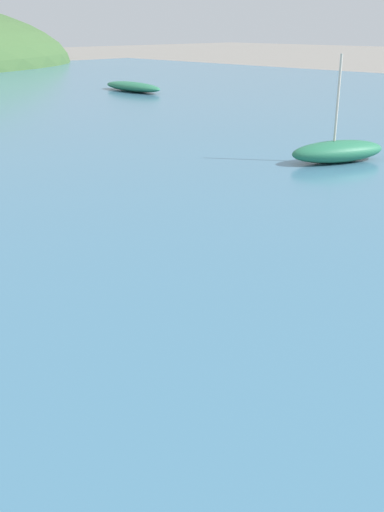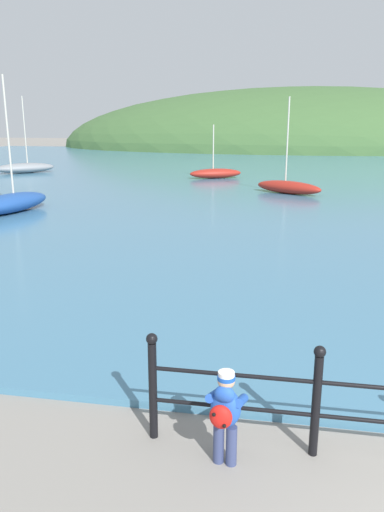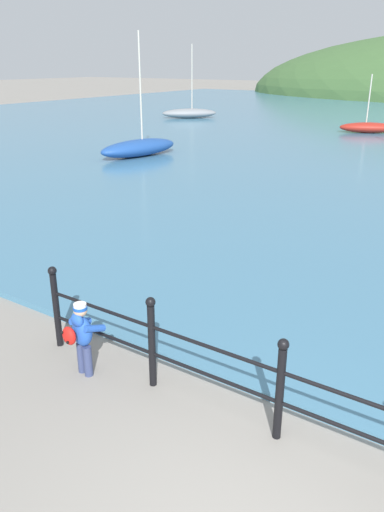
# 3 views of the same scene
# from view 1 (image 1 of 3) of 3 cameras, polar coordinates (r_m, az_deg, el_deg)

# --- Properties ---
(boat_far_left) EXTENTS (3.18, 2.15, 3.03)m
(boat_far_left) POSITION_cam_1_polar(r_m,az_deg,el_deg) (18.26, 13.71, 9.68)
(boat_far_left) COLOR #287551
(boat_far_left) RESTS_ON water
(boat_mid_harbor) EXTENTS (1.71, 5.16, 0.54)m
(boat_mid_harbor) POSITION_cam_1_polar(r_m,az_deg,el_deg) (37.59, -5.67, 15.75)
(boat_mid_harbor) COLOR #287551
(boat_mid_harbor) RESTS_ON water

